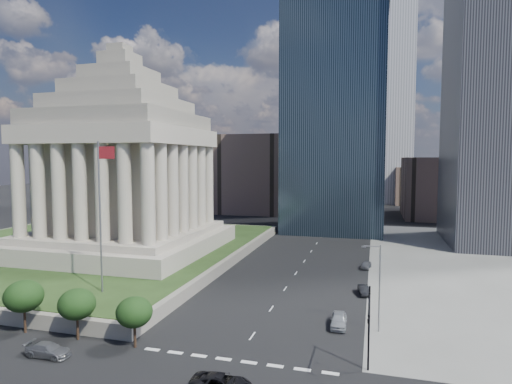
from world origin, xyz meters
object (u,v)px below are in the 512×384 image
(flagpole, at_px, (101,208))
(suv_grey, at_px, (48,350))
(parked_sedan_near, at_px, (339,320))
(pickup_truck, at_px, (221,383))
(street_lamp_north, at_px, (378,283))
(parked_sedan_far, at_px, (366,265))
(traffic_signal_ne, at_px, (369,323))
(parked_sedan_mid, at_px, (364,290))
(war_memorial, at_px, (122,149))

(flagpole, height_order, suv_grey, flagpole)
(flagpole, xyz_separation_m, parked_sedan_near, (30.83, 1.29, -12.32))
(flagpole, xyz_separation_m, pickup_truck, (22.46, -15.63, -12.38))
(street_lamp_north, bearing_deg, parked_sedan_far, 93.67)
(traffic_signal_ne, xyz_separation_m, parked_sedan_mid, (-1.00, 24.61, -4.62))
(street_lamp_north, relative_size, parked_sedan_near, 2.16)
(traffic_signal_ne, height_order, parked_sedan_mid, traffic_signal_ne)
(parked_sedan_near, xyz_separation_m, parked_sedan_mid, (2.50, 13.01, -0.16))
(flagpole, height_order, street_lamp_north, flagpole)
(traffic_signal_ne, bearing_deg, parked_sedan_mid, 92.33)
(parked_sedan_far, bearing_deg, parked_sedan_mid, -80.74)
(parked_sedan_near, distance_m, parked_sedan_far, 28.31)
(suv_grey, distance_m, parked_sedan_far, 52.81)
(flagpole, xyz_separation_m, parked_sedan_far, (33.33, 29.49, -12.47))
(suv_grey, bearing_deg, parked_sedan_near, -61.31)
(war_memorial, distance_m, street_lamp_north, 54.92)
(war_memorial, bearing_deg, parked_sedan_far, 6.88)
(flagpole, height_order, pickup_truck, flagpole)
(traffic_signal_ne, distance_m, suv_grey, 31.26)
(war_memorial, height_order, flagpole, war_memorial)
(traffic_signal_ne, distance_m, parked_sedan_near, 12.91)
(parked_sedan_far, bearing_deg, street_lamp_north, -77.07)
(suv_grey, xyz_separation_m, parked_sedan_mid, (29.68, 28.50, -0.05))
(flagpole, height_order, parked_sedan_far, flagpole)
(street_lamp_north, bearing_deg, pickup_truck, -127.36)
(parked_sedan_near, height_order, parked_sedan_mid, parked_sedan_near)
(war_memorial, xyz_separation_m, traffic_signal_ne, (46.50, -34.30, -16.15))
(pickup_truck, bearing_deg, street_lamp_north, -40.06)
(war_memorial, distance_m, parked_sedan_mid, 50.95)
(pickup_truck, relative_size, parked_sedan_near, 1.14)
(flagpole, distance_m, traffic_signal_ne, 36.69)
(flagpole, relative_size, parked_sedan_mid, 5.23)
(pickup_truck, bearing_deg, parked_sedan_near, -29.02)
(pickup_truck, bearing_deg, traffic_signal_ne, -68.54)
(flagpole, distance_m, street_lamp_north, 35.95)
(pickup_truck, relative_size, parked_sedan_mid, 1.38)
(suv_grey, distance_m, parked_sedan_mid, 41.15)
(suv_grey, bearing_deg, parked_sedan_far, -35.18)
(street_lamp_north, distance_m, parked_sedan_far, 28.98)
(traffic_signal_ne, relative_size, pickup_truck, 1.52)
(street_lamp_north, xyz_separation_m, suv_grey, (-31.50, -15.20, -4.98))
(flagpole, xyz_separation_m, parked_sedan_mid, (33.33, 14.30, -12.48))
(flagpole, relative_size, pickup_truck, 3.79)
(war_memorial, xyz_separation_m, flagpole, (12.17, -24.00, -8.29))
(war_memorial, xyz_separation_m, parked_sedan_mid, (45.50, -9.70, -20.77))
(war_memorial, xyz_separation_m, parked_sedan_far, (45.50, 5.49, -20.76))
(war_memorial, distance_m, suv_grey, 46.25)
(pickup_truck, bearing_deg, suv_grey, 82.96)
(pickup_truck, bearing_deg, parked_sedan_far, -16.24)
(war_memorial, height_order, pickup_truck, war_memorial)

